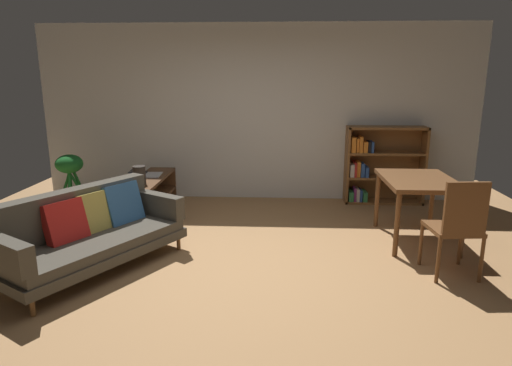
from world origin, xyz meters
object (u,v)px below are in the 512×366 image
Objects in this scene: open_laptop at (148,174)px; potted_floor_plant at (70,175)px; fabric_couch at (88,231)px; dining_table at (418,186)px; dining_chair_near at (457,224)px; bookshelf at (379,165)px; media_console at (151,197)px; desk_speaker at (139,175)px.

open_laptop is 0.52× the size of potted_floor_plant.
fabric_couch is 1.83× the size of dining_table.
bookshelf reaches higher than dining_chair_near.
media_console is 0.34m from open_laptop.
open_laptop is 0.37× the size of bookshelf.
fabric_couch is at bearing -165.21° from dining_table.
fabric_couch is 1.73m from media_console.
fabric_couch is 3.64m from dining_chair_near.
bookshelf is (-0.18, 2.66, 0.03)m from dining_chair_near.
desk_speaker is at bearing 173.58° from dining_table.
fabric_couch reaches higher than desk_speaker.
potted_floor_plant is (-1.05, 1.84, 0.15)m from fabric_couch.
dining_table is at bearing -12.95° from media_console.
media_console is 3.45m from bookshelf.
dining_chair_near reaches higher than fabric_couch.
dining_chair_near is (3.64, -0.05, 0.16)m from fabric_couch.
open_laptop is at bearing 151.98° from dining_chair_near.
desk_speaker is 1.29m from potted_floor_plant.
dining_chair_near is 0.83× the size of bookshelf.
desk_speaker is 3.45m from dining_table.
fabric_couch is 4.60× the size of open_laptop.
potted_floor_plant is at bearing -179.72° from open_laptop.
fabric_couch is 4.34m from bookshelf.
dining_chair_near is at bearing -21.34° from desk_speaker.
bookshelf reaches higher than desk_speaker.
fabric_couch is 1.36m from desk_speaker.
potted_floor_plant is at bearing 158.01° from dining_chair_near.
open_laptop is at bearing 87.73° from fabric_couch.
dining_table is 1.68m from bookshelf.
media_console is at bearing -164.92° from bookshelf.
fabric_couch is 2.40× the size of potted_floor_plant.
media_console is 1.27× the size of dining_table.
dining_chair_near reaches higher than dining_table.
potted_floor_plant reaches higher than dining_table.
dining_chair_near is at bearing -86.21° from bookshelf.
potted_floor_plant is at bearing 168.87° from dining_table.
bookshelf reaches higher than potted_floor_plant.
media_console is 1.22m from potted_floor_plant.
fabric_couch is 8.37× the size of desk_speaker.
dining_table reaches higher than media_console.
dining_table is at bearing 14.79° from fabric_couch.
desk_speaker is 0.24× the size of dining_chair_near.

